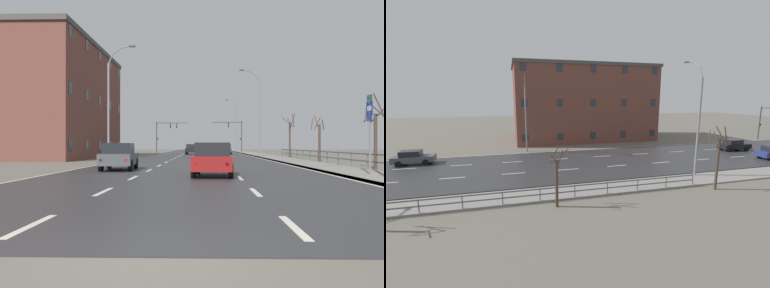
% 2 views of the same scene
% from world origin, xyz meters
% --- Properties ---
extents(ground_plane, '(160.00, 160.00, 0.12)m').
position_xyz_m(ground_plane, '(0.00, 48.00, -0.06)').
color(ground_plane, '#666056').
extents(road_asphalt_strip, '(14.00, 120.00, 0.03)m').
position_xyz_m(road_asphalt_strip, '(0.00, 60.00, 0.01)').
color(road_asphalt_strip, '#303033').
rests_on(road_asphalt_strip, ground).
extents(guardrail, '(0.07, 37.90, 1.00)m').
position_xyz_m(guardrail, '(9.85, 24.33, 0.71)').
color(guardrail, '#515459').
rests_on(guardrail, ground).
extents(street_lamp_midground, '(2.60, 0.24, 10.64)m').
position_xyz_m(street_lamp_midground, '(7.43, 45.30, 5.20)').
color(street_lamp_midground, slate).
rests_on(street_lamp_midground, ground).
extents(street_lamp_left_bank, '(2.46, 0.24, 10.22)m').
position_xyz_m(street_lamp_left_bank, '(-7.44, 31.01, 5.00)').
color(street_lamp_left_bank, slate).
rests_on(street_lamp_left_bank, ground).
extents(traffic_signal_left, '(5.75, 0.36, 5.76)m').
position_xyz_m(traffic_signal_left, '(-6.42, 71.23, 4.01)').
color(traffic_signal_left, '#38383A').
rests_on(traffic_signal_left, ground).
extents(car_near_right, '(1.99, 4.18, 1.57)m').
position_xyz_m(car_near_right, '(-4.12, 18.54, 0.80)').
color(car_near_right, '#474C51').
rests_on(car_near_right, ground).
extents(car_distant, '(2.03, 4.20, 1.57)m').
position_xyz_m(car_distant, '(-1.04, 58.78, 0.80)').
color(car_distant, black).
rests_on(car_distant, ground).
extents(brick_building, '(11.66, 23.73, 12.64)m').
position_xyz_m(brick_building, '(-16.73, 41.52, 6.33)').
color(brick_building, brown).
rests_on(brick_building, ground).
extents(bare_tree_mid, '(1.28, 1.35, 4.08)m').
position_xyz_m(bare_tree_mid, '(10.92, 31.64, 1.91)').
color(bare_tree_mid, '#423328').
rests_on(bare_tree_mid, ground).
extents(bare_tree_far, '(1.56, 1.65, 5.14)m').
position_xyz_m(bare_tree_far, '(11.01, 44.43, 2.42)').
color(bare_tree_far, '#423328').
rests_on(bare_tree_far, ground).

